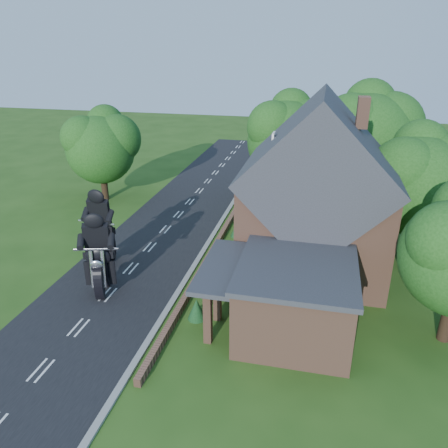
% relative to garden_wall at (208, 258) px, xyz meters
% --- Properties ---
extents(ground, '(120.00, 120.00, 0.00)m').
position_rel_garden_wall_xyz_m(ground, '(-4.30, -5.00, -0.20)').
color(ground, '#254814').
rests_on(ground, ground).
extents(road, '(7.00, 80.00, 0.02)m').
position_rel_garden_wall_xyz_m(road, '(-4.30, -5.00, -0.19)').
color(road, black).
rests_on(road, ground).
extents(kerb, '(0.30, 80.00, 0.12)m').
position_rel_garden_wall_xyz_m(kerb, '(-0.65, -5.00, -0.14)').
color(kerb, gray).
rests_on(kerb, ground).
extents(garden_wall, '(0.30, 22.00, 0.40)m').
position_rel_garden_wall_xyz_m(garden_wall, '(0.00, 0.00, 0.00)').
color(garden_wall, brown).
rests_on(garden_wall, ground).
extents(house, '(9.54, 8.64, 10.24)m').
position_rel_garden_wall_xyz_m(house, '(6.19, 1.00, 4.14)').
color(house, brown).
rests_on(house, ground).
extents(annex, '(7.05, 5.94, 3.44)m').
position_rel_garden_wall_xyz_m(annex, '(5.57, -5.80, 1.57)').
color(annex, brown).
rests_on(annex, ground).
extents(tree_house_right, '(6.51, 6.00, 8.40)m').
position_rel_garden_wall_xyz_m(tree_house_right, '(12.35, 3.62, 4.99)').
color(tree_house_right, black).
rests_on(tree_house_right, ground).
extents(tree_behind_house, '(7.81, 7.20, 10.08)m').
position_rel_garden_wall_xyz_m(tree_behind_house, '(9.88, 11.14, 6.03)').
color(tree_behind_house, black).
rests_on(tree_behind_house, ground).
extents(tree_behind_left, '(6.94, 6.40, 9.16)m').
position_rel_garden_wall_xyz_m(tree_behind_left, '(3.86, 12.13, 5.53)').
color(tree_behind_left, black).
rests_on(tree_behind_left, ground).
extents(tree_far_road, '(6.08, 5.60, 7.84)m').
position_rel_garden_wall_xyz_m(tree_far_road, '(-11.16, 9.11, 4.64)').
color(tree_far_road, black).
rests_on(tree_far_road, ground).
extents(shrub_a, '(0.90, 0.90, 1.10)m').
position_rel_garden_wall_xyz_m(shrub_a, '(1.00, -6.00, 0.35)').
color(shrub_a, '#113518').
rests_on(shrub_a, ground).
extents(shrub_b, '(0.90, 0.90, 1.10)m').
position_rel_garden_wall_xyz_m(shrub_b, '(1.00, -3.50, 0.35)').
color(shrub_b, '#113518').
rests_on(shrub_b, ground).
extents(shrub_c, '(0.90, 0.90, 1.10)m').
position_rel_garden_wall_xyz_m(shrub_c, '(1.00, -1.00, 0.35)').
color(shrub_c, '#113518').
rests_on(shrub_c, ground).
extents(shrub_d, '(0.90, 0.90, 1.10)m').
position_rel_garden_wall_xyz_m(shrub_d, '(1.00, 4.00, 0.35)').
color(shrub_d, '#113518').
rests_on(shrub_d, ground).
extents(shrub_e, '(0.90, 0.90, 1.10)m').
position_rel_garden_wall_xyz_m(shrub_e, '(1.00, 6.50, 0.35)').
color(shrub_e, '#113518').
rests_on(shrub_e, ground).
extents(shrub_f, '(0.90, 0.90, 1.10)m').
position_rel_garden_wall_xyz_m(shrub_f, '(1.00, 9.00, 0.35)').
color(shrub_f, '#113518').
rests_on(shrub_f, ground).
extents(motorcycle_lead, '(0.79, 1.56, 1.41)m').
position_rel_garden_wall_xyz_m(motorcycle_lead, '(-4.61, -4.89, 0.51)').
color(motorcycle_lead, black).
rests_on(motorcycle_lead, ground).
extents(motorcycle_follow, '(0.47, 1.59, 1.46)m').
position_rel_garden_wall_xyz_m(motorcycle_follow, '(-6.02, -1.88, 0.53)').
color(motorcycle_follow, black).
rests_on(motorcycle_follow, ground).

